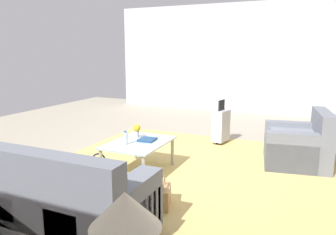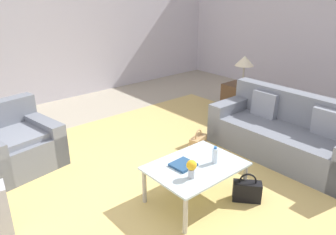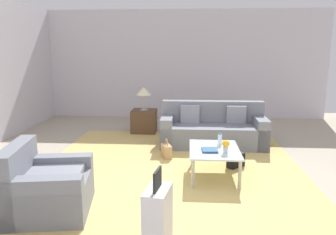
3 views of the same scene
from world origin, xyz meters
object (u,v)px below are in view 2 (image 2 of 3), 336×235
Objects in this scene: armchair at (14,146)px; water_bottle at (215,155)px; table_lamp at (245,62)px; handbag_tan at (198,144)px; couch at (288,136)px; coffee_table_book at (183,165)px; side_table at (241,97)px; handbag_black at (247,191)px; flower_vase at (191,167)px; coffee_table at (196,169)px.

armchair is 2.74m from water_bottle.
table_lamp reaches higher than handbag_tan.
couch is 3.85m from armchair.
water_bottle is 0.38m from coffee_table_book.
handbag_black is at bearing -141.07° from side_table.
handbag_tan is at bearing 69.96° from handbag_black.
handbag_tan is at bearing -31.63° from armchair.
handbag_tan is at bearing 134.69° from couch.
couch is at bearing 12.75° from handbag_black.
flower_vase reaches higher than handbag_black.
coffee_table is at bearing -58.87° from armchair.
handbag_black is (0.44, -0.41, -0.27)m from coffee_table.
armchair reaches higher than handbag_black.
coffee_table_book is at bearing 66.50° from flower_vase.
flower_vase is at bearing -145.71° from coffee_table.
couch reaches higher than handbag_tan.
coffee_table_book reaches higher than coffee_table.
table_lamp reaches higher than flower_vase.
water_bottle is at bearing -26.57° from coffee_table.
flower_vase is (-0.22, -0.15, 0.18)m from coffee_table.
flower_vase is (-0.10, -0.23, 0.11)m from coffee_table_book.
handbag_black is at bearing -42.77° from coffee_table.
water_bottle is 0.57× the size of handbag_tan.
couch is at bearing -3.19° from coffee_table.
couch reaches higher than handbag_black.
coffee_table is at bearing 176.81° from couch.
table_lamp reaches higher than handbag_black.
armchair is 1.90× the size of side_table.
table_lamp is 1.56× the size of handbag_tan.
water_bottle is 0.57× the size of handbag_black.
side_table is (2.60, 1.60, -0.28)m from water_bottle.
coffee_table_book is 3.29m from table_lamp.
armchair is 2.59m from handbag_tan.
water_bottle is 0.42m from flower_vase.
couch is at bearing -36.18° from armchair.
side_table is at bearing 57.84° from couch.
flower_vase is at bearing -151.35° from table_lamp.
table_lamp is (0.00, 0.00, 0.72)m from side_table.
table_lamp is (2.80, 1.50, 0.59)m from coffee_table.
coffee_table is (1.31, -2.17, 0.10)m from armchair.
couch is 8.66× the size of coffee_table_book.
table_lamp reaches higher than couch.
side_table reaches higher than handbag_black.
coffee_table_book is at bearing 150.64° from water_bottle.
couch is 1.61m from water_bottle.
table_lamp is 3.15m from handbag_black.
armchair is 5.50× the size of water_bottle.
armchair is 5.47× the size of flower_vase.
water_bottle is (-1.59, -0.00, 0.24)m from couch.
couch is 2.05× the size of coffee_table.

